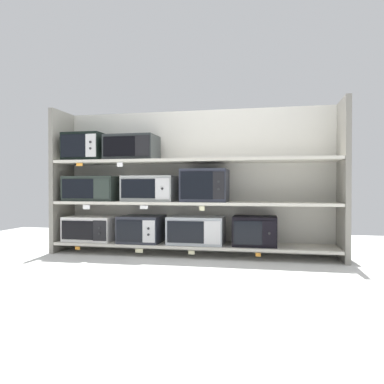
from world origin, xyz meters
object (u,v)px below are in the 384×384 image
microwave_0 (92,228)px  microwave_7 (87,148)px  microwave_1 (142,229)px  microwave_3 (255,231)px  microwave_4 (93,189)px  microwave_5 (150,189)px  microwave_2 (197,230)px  microwave_8 (132,148)px  microwave_6 (205,185)px

microwave_0 → microwave_7: size_ratio=1.26×
microwave_1 → microwave_3: (1.20, 0.00, 0.01)m
microwave_7 → microwave_4: bearing=0.2°
microwave_0 → microwave_5: microwave_5 is taller
microwave_1 → microwave_5: (0.09, 0.00, 0.43)m
microwave_2 → microwave_8: (-0.71, -0.00, 0.87)m
microwave_0 → microwave_5: 0.81m
microwave_2 → microwave_6: microwave_6 is taller
microwave_1 → microwave_5: bearing=0.2°
microwave_3 → microwave_5: microwave_5 is taller
microwave_3 → microwave_4: size_ratio=0.76×
microwave_4 → microwave_7: 0.46m
microwave_0 → microwave_4: 0.44m
microwave_5 → microwave_6: microwave_6 is taller
microwave_5 → microwave_6: (0.60, -0.00, 0.03)m
microwave_6 → microwave_8: (-0.80, 0.00, 0.40)m
microwave_0 → microwave_2: microwave_2 is taller
microwave_1 → microwave_2: microwave_2 is taller
microwave_4 → microwave_5: bearing=0.0°
microwave_0 → microwave_6: bearing=-0.0°
microwave_5 → microwave_3: bearing=-0.0°
microwave_3 → microwave_5: size_ratio=0.79×
microwave_2 → microwave_6: bearing=-0.2°
microwave_6 → microwave_8: size_ratio=0.87×
microwave_0 → microwave_2: (1.18, 0.00, 0.01)m
microwave_0 → microwave_5: (0.67, 0.00, 0.44)m
microwave_2 → microwave_7: bearing=-180.0°
microwave_4 → microwave_6: size_ratio=1.23×
microwave_4 → microwave_7: bearing=-179.8°
microwave_3 → microwave_6: microwave_6 is taller
microwave_5 → microwave_6: 0.60m
microwave_2 → microwave_0: bearing=-180.0°
microwave_2 → microwave_3: size_ratio=1.31×
microwave_3 → microwave_0: bearing=180.0°
microwave_4 → microwave_6: (1.25, -0.00, 0.03)m
microwave_8 → microwave_1: bearing=-0.1°
microwave_0 → microwave_5: size_ratio=0.98×
microwave_1 → microwave_3: microwave_3 is taller
microwave_2 → microwave_8: size_ratio=1.07×
microwave_2 → microwave_1: bearing=-180.0°
microwave_1 → microwave_7: bearing=-180.0°
microwave_1 → microwave_3: bearing=0.0°
microwave_3 → microwave_4: 1.82m
microwave_1 → microwave_5: 0.44m
microwave_3 → microwave_6: (-0.51, -0.00, 0.46)m
microwave_3 → microwave_6: size_ratio=0.93×
microwave_3 → microwave_2: bearing=180.0°
microwave_3 → microwave_7: size_ratio=1.02×
microwave_6 → microwave_0: bearing=180.0°
microwave_0 → microwave_4: (0.02, 0.00, 0.44)m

